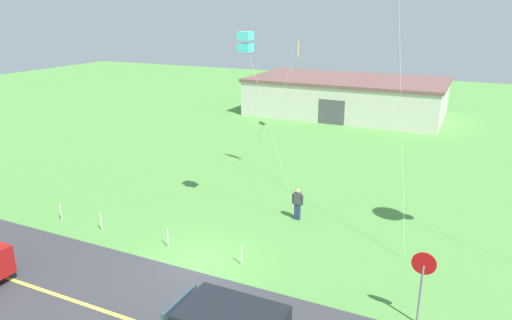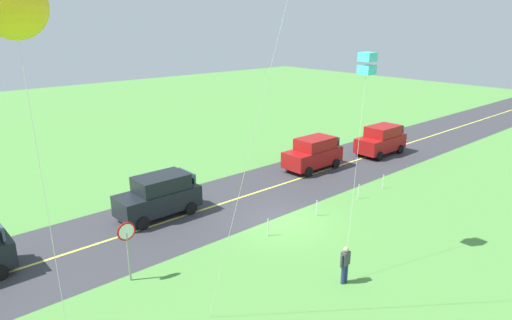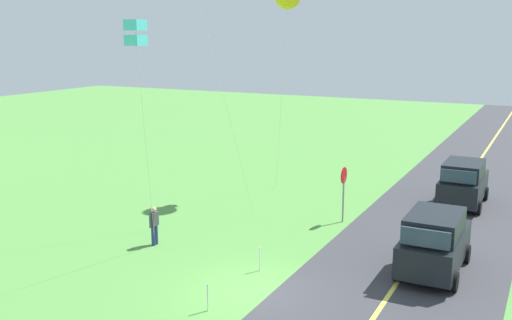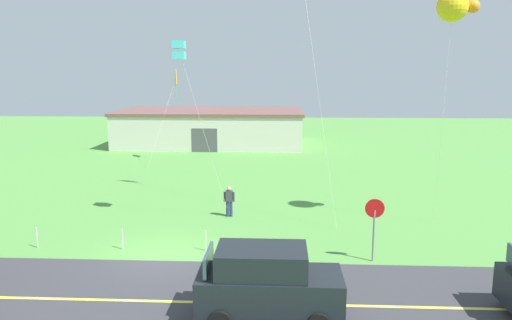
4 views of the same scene
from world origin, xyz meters
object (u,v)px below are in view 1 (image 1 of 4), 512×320
kite_blue_mid (298,51)px  warehouse_distant (346,96)px  stop_sign (423,274)px  person_adult_near (298,203)px  kite_red_low (246,42)px

kite_blue_mid → warehouse_distant: (1.49, 9.87, -4.94)m
stop_sign → warehouse_distant: 32.80m
person_adult_near → warehouse_distant: 25.59m
kite_red_low → kite_blue_mid: bearing=102.7°
kite_blue_mid → kite_red_low: bearing=-77.3°
kite_blue_mid → warehouse_distant: kite_blue_mid is taller
warehouse_distant → stop_sign: bearing=-70.9°
stop_sign → kite_red_low: kite_red_low is taller
stop_sign → warehouse_distant: warehouse_distant is taller
person_adult_near → warehouse_distant: size_ratio=0.09×
person_adult_near → warehouse_distant: bearing=-3.0°
person_adult_near → kite_red_low: bearing=105.3°
stop_sign → person_adult_near: size_ratio=1.60×
stop_sign → kite_red_low: size_ratio=0.29×
kite_red_low → kite_blue_mid: kite_red_low is taller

